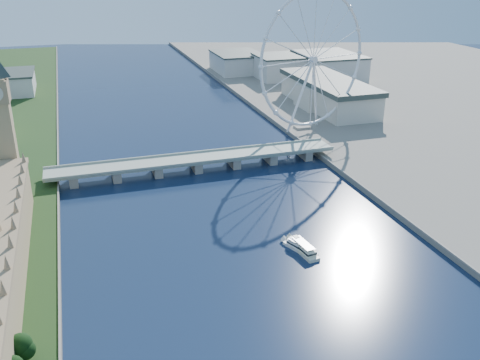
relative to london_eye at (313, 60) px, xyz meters
name	(u,v)px	position (x,y,z in m)	size (l,w,h in m)	color
westminster_bridge	(196,162)	(-119.98, -55.08, -60.89)	(220.00, 22.00, 9.50)	gray
london_eye	(313,60)	(0.00, 0.00, 0.00)	(113.60, 39.12, 124.30)	silver
county_hall	(327,109)	(55.02, 74.92, -67.52)	(54.00, 144.00, 35.00)	beige
city_skyline	(177,77)	(-80.75, 205.00, -50.56)	(505.00, 280.00, 32.00)	beige
tour_boat_near	(303,252)	(-92.42, -193.66, -67.52)	(7.02, 27.60, 6.08)	beige
tour_boat_far	(300,250)	(-93.32, -191.88, -67.52)	(6.35, 25.10, 5.50)	silver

